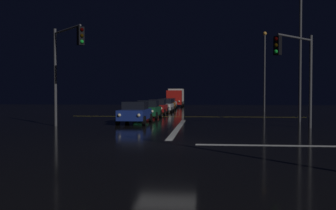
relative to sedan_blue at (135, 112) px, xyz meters
name	(u,v)px	position (x,y,z in m)	size (l,w,h in m)	color
ground	(166,145)	(3.31, -10.71, -0.85)	(120.00, 120.00, 0.10)	black
stop_line_north	(178,128)	(3.31, -2.98, -0.80)	(0.35, 13.19, 0.01)	white
centre_line_ns	(187,117)	(3.31, 8.62, -0.80)	(22.00, 0.15, 0.01)	yellow
sedan_blue	(135,112)	(0.00, 0.00, 0.00)	(2.02, 4.33, 1.57)	navy
sedan_green	(148,109)	(0.11, 5.60, 0.00)	(2.02, 4.33, 1.57)	#14512D
sedan_red	(157,107)	(0.10, 12.13, 0.00)	(2.02, 4.33, 1.57)	maroon
sedan_silver	(165,105)	(0.34, 17.67, 0.00)	(2.02, 4.33, 1.57)	#B7B7BC
sedan_orange	(168,104)	(0.13, 23.15, 0.00)	(2.02, 4.33, 1.57)	#C66014
sedan_white	(170,103)	(-0.13, 29.22, 0.00)	(2.02, 4.33, 1.57)	silver
box_truck	(176,97)	(0.20, 36.78, 0.91)	(2.68, 8.28, 3.08)	red
traffic_signal_ne	(297,63)	(10.32, -3.70, 3.12)	(2.81, 2.81, 5.71)	#4C4C51
traffic_signal_nw	(65,58)	(-3.72, -3.69, 3.58)	(2.93, 2.93, 6.39)	#4C4C51
streetlamp_right_far	(265,66)	(12.14, 18.62, 4.68)	(0.44, 0.44, 9.56)	#424247
streetlamp_right_near	(300,46)	(12.14, 2.62, 4.97)	(0.44, 0.44, 10.13)	#424247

